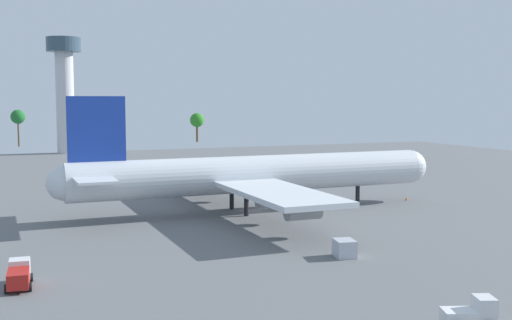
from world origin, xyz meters
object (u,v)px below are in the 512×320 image
(cargo_airplane, at_px, (253,175))
(control_tower, at_px, (65,83))
(catering_truck, at_px, (308,173))
(safety_cone_nose, at_px, (406,198))
(cargo_container_fore, at_px, (344,248))
(pushback_tractor, at_px, (19,275))
(cargo_loader, at_px, (472,314))

(cargo_airplane, bearing_deg, control_tower, 97.09)
(cargo_airplane, xyz_separation_m, catering_truck, (26.70, 33.31, -4.54))
(cargo_airplane, bearing_deg, safety_cone_nose, -0.02)
(catering_truck, distance_m, safety_cone_nose, 33.37)
(cargo_container_fore, bearing_deg, cargo_airplane, 86.97)
(pushback_tractor, relative_size, safety_cone_nose, 9.27)
(cargo_loader, bearing_deg, cargo_airplane, 85.63)
(pushback_tractor, xyz_separation_m, safety_cone_nose, (63.45, 28.28, -0.87))
(cargo_container_fore, height_order, control_tower, control_tower)
(cargo_airplane, distance_m, catering_truck, 42.93)
(cargo_loader, height_order, safety_cone_nose, cargo_loader)
(cargo_loader, relative_size, pushback_tractor, 0.78)
(cargo_airplane, xyz_separation_m, control_tower, (-15.03, 120.78, 16.50))
(control_tower, bearing_deg, cargo_airplane, -82.91)
(cargo_loader, height_order, control_tower, control_tower)
(catering_truck, bearing_deg, cargo_loader, -109.61)
(cargo_loader, xyz_separation_m, control_tower, (-10.98, 173.75, 21.04))
(catering_truck, xyz_separation_m, safety_cone_nose, (1.68, -33.32, -0.89))
(catering_truck, height_order, cargo_container_fore, catering_truck)
(pushback_tractor, bearing_deg, cargo_loader, -38.49)
(catering_truck, xyz_separation_m, control_tower, (-41.72, 87.47, 21.04))
(cargo_loader, relative_size, catering_truck, 0.74)
(control_tower, bearing_deg, pushback_tractor, -97.66)
(cargo_airplane, height_order, control_tower, control_tower)
(cargo_container_fore, bearing_deg, pushback_tractor, 176.88)
(cargo_container_fore, relative_size, control_tower, 0.08)
(cargo_container_fore, bearing_deg, catering_truck, 65.96)
(cargo_loader, bearing_deg, pushback_tractor, 141.51)
(cargo_loader, height_order, pushback_tractor, cargo_loader)
(cargo_airplane, bearing_deg, cargo_container_fore, -93.03)
(cargo_airplane, distance_m, pushback_tractor, 45.29)
(cargo_airplane, distance_m, cargo_container_fore, 30.53)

